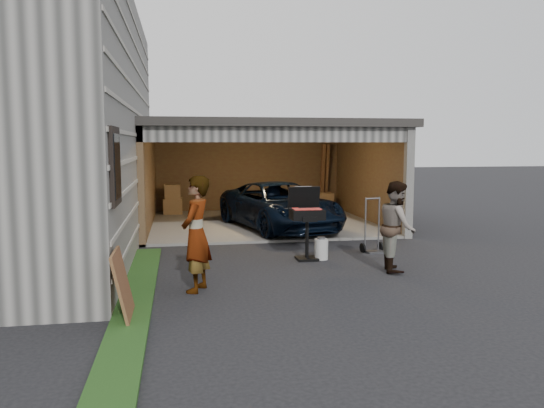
% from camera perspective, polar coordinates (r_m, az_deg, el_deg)
% --- Properties ---
extents(ground, '(80.00, 80.00, 0.00)m').
position_cam_1_polar(ground, '(8.95, 0.60, -8.46)').
color(ground, black).
rests_on(ground, ground).
extents(groundcover_strip, '(0.50, 8.00, 0.06)m').
position_cam_1_polar(groundcover_strip, '(7.86, -14.60, -10.58)').
color(groundcover_strip, '#193814').
rests_on(groundcover_strip, ground).
extents(garage, '(6.80, 6.30, 2.90)m').
position_cam_1_polar(garage, '(15.47, -1.25, 4.89)').
color(garage, '#605E59').
rests_on(garage, ground).
extents(minivan, '(3.08, 4.79, 1.23)m').
position_cam_1_polar(minivan, '(14.05, 0.80, -0.41)').
color(minivan, black).
rests_on(minivan, ground).
extents(woman, '(0.65, 0.78, 1.82)m').
position_cam_1_polar(woman, '(8.35, -8.16, -3.21)').
color(woman, '#9FB6C8').
rests_on(woman, ground).
extents(man, '(0.80, 0.93, 1.64)m').
position_cam_1_polar(man, '(9.88, 13.28, -2.33)').
color(man, '#50241F').
rests_on(man, ground).
extents(bbq_grill, '(0.65, 0.57, 1.45)m').
position_cam_1_polar(bbq_grill, '(10.56, 3.75, -1.38)').
color(bbq_grill, black).
rests_on(bbq_grill, ground).
extents(propane_tank, '(0.30, 0.30, 0.41)m').
position_cam_1_polar(propane_tank, '(10.70, 5.31, -4.86)').
color(propane_tank, silver).
rests_on(propane_tank, ground).
extents(plywood_panel, '(0.23, 0.84, 0.93)m').
position_cam_1_polar(plywood_panel, '(7.28, -15.73, -8.48)').
color(plywood_panel, brown).
rests_on(plywood_panel, ground).
extents(hand_truck, '(0.51, 0.42, 1.18)m').
position_cam_1_polar(hand_truck, '(11.54, 10.81, -4.01)').
color(hand_truck, slate).
rests_on(hand_truck, ground).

